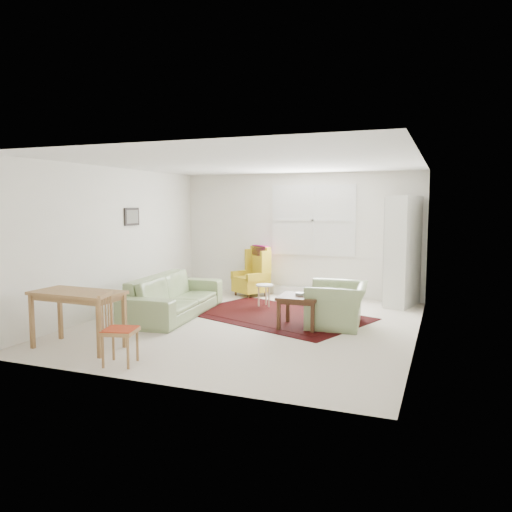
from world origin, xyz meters
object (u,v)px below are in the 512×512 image
(desk, at_px, (78,320))
(coffee_table, at_px, (300,311))
(sofa, at_px, (174,288))
(desk_chair, at_px, (120,329))
(armchair, at_px, (337,301))
(wingback_chair, at_px, (250,271))
(stool, at_px, (264,295))
(cabinet, at_px, (403,251))

(desk, bearing_deg, coffee_table, 40.70)
(sofa, height_order, desk, sofa)
(sofa, relative_size, desk_chair, 2.74)
(sofa, xyz_separation_m, desk, (-0.19, -2.12, -0.09))
(coffee_table, bearing_deg, sofa, 178.56)
(armchair, bearing_deg, sofa, -90.95)
(wingback_chair, distance_m, coffee_table, 2.78)
(armchair, xyz_separation_m, wingback_chair, (-2.19, 1.88, 0.12))
(coffee_table, xyz_separation_m, desk_chair, (-1.48, -2.44, 0.17))
(wingback_chair, relative_size, stool, 2.45)
(armchair, xyz_separation_m, coffee_table, (-0.51, -0.32, -0.15))
(sofa, bearing_deg, desk_chair, -168.97)
(sofa, relative_size, coffee_table, 3.78)
(sofa, distance_m, coffee_table, 2.23)
(sofa, bearing_deg, cabinet, -63.39)
(coffee_table, distance_m, desk, 3.17)
(cabinet, height_order, desk_chair, cabinet)
(desk, bearing_deg, desk_chair, -21.94)
(stool, xyz_separation_m, desk_chair, (-0.44, -3.71, 0.21))
(wingback_chair, height_order, cabinet, cabinet)
(stool, relative_size, cabinet, 0.21)
(armchair, xyz_separation_m, stool, (-1.55, 0.96, -0.19))
(sofa, relative_size, armchair, 2.27)
(wingback_chair, distance_m, desk_chair, 4.65)
(armchair, height_order, cabinet, cabinet)
(desk, bearing_deg, armchair, 39.27)
(stool, height_order, desk_chair, desk_chair)
(coffee_table, bearing_deg, stool, 129.16)
(armchair, xyz_separation_m, desk, (-2.91, -2.38, -0.02))
(coffee_table, height_order, desk, desk)
(cabinet, bearing_deg, desk, -114.63)
(armchair, height_order, desk, armchair)
(armchair, relative_size, wingback_chair, 0.99)
(cabinet, relative_size, desk_chair, 2.39)
(wingback_chair, xyz_separation_m, cabinet, (2.99, 0.06, 0.50))
(desk_chair, bearing_deg, coffee_table, -45.30)
(armchair, relative_size, cabinet, 0.51)
(armchair, height_order, desk_chair, desk_chair)
(stool, bearing_deg, armchair, -31.74)
(sofa, bearing_deg, armchair, -89.99)
(armchair, distance_m, wingback_chair, 2.89)
(desk, height_order, desk_chair, desk_chair)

